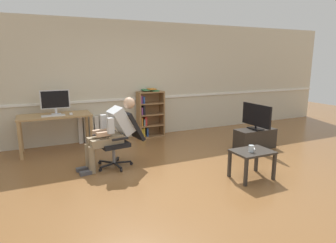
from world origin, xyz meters
TOP-DOWN VIEW (x-y plane):
  - ground_plane at (0.00, 0.00)m, footprint 18.00×18.00m
  - back_wall at (0.00, 2.65)m, footprint 12.00×0.13m
  - computer_desk at (-1.73, 2.15)m, footprint 1.39×0.64m
  - imac_monitor at (-1.70, 2.23)m, footprint 0.56×0.14m
  - keyboard at (-1.77, 2.01)m, footprint 0.43×0.12m
  - computer_mouse at (-1.44, 2.03)m, footprint 0.06×0.10m
  - bookshelf at (0.38, 2.44)m, footprint 0.63×0.29m
  - radiator at (-0.85, 2.54)m, footprint 0.81×0.08m
  - office_chair at (-0.75, 0.83)m, footprint 0.85×0.63m
  - person_seated at (-0.93, 0.80)m, footprint 1.06×0.45m
  - tv_stand at (2.06, 0.62)m, footprint 0.86×0.38m
  - tv_screen at (2.06, 0.62)m, footprint 0.21×0.80m
  - coffee_table at (0.92, -0.60)m, footprint 0.61×0.45m
  - drinking_glass at (0.86, -0.64)m, footprint 0.08×0.08m
  - spare_remote at (0.99, -0.55)m, footprint 0.11×0.14m

SIDE VIEW (x-z plane):
  - ground_plane at x=0.00m, z-range 0.00..0.00m
  - tv_stand at x=2.06m, z-range 0.00..0.41m
  - radiator at x=-0.85m, z-range 0.00..0.59m
  - coffee_table at x=0.92m, z-range 0.15..0.60m
  - spare_remote at x=0.99m, z-range 0.45..0.47m
  - drinking_glass at x=0.86m, z-range 0.45..0.55m
  - office_chair at x=-0.75m, z-range 0.04..1.00m
  - bookshelf at x=0.38m, z-range -0.03..1.14m
  - person_seated at x=-0.93m, z-range 0.05..1.24m
  - computer_desk at x=-1.73m, z-range 0.28..1.03m
  - tv_screen at x=2.06m, z-range 0.42..0.95m
  - keyboard at x=-1.77m, z-range 0.76..0.78m
  - computer_mouse at x=-1.44m, z-range 0.76..0.79m
  - imac_monitor at x=-1.70m, z-range 0.79..1.28m
  - back_wall at x=0.00m, z-range 0.00..2.70m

